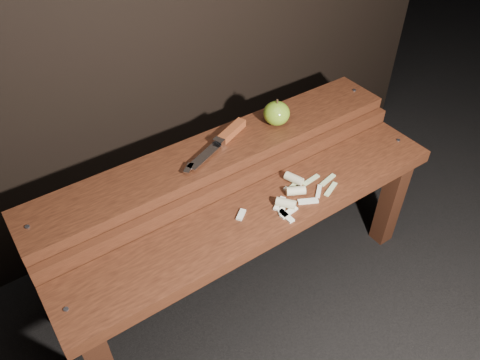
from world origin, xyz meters
TOP-DOWN VIEW (x-y plane):
  - ground at (0.00, 0.00)m, footprint 60.00×60.00m
  - bench_front_tier at (0.00, -0.06)m, footprint 1.20×0.20m
  - bench_rear_tier at (0.00, 0.17)m, footprint 1.20×0.21m
  - apple at (0.21, 0.17)m, footprint 0.08×0.08m
  - knife at (0.03, 0.19)m, footprint 0.28×0.13m
  - apple_scraps at (0.10, -0.06)m, footprint 0.35×0.16m

SIDE VIEW (x-z plane):
  - ground at x=0.00m, z-range 0.00..0.00m
  - bench_front_tier at x=0.00m, z-range 0.14..0.56m
  - bench_rear_tier at x=0.00m, z-range 0.16..0.67m
  - apple_scraps at x=0.10m, z-range 0.42..0.44m
  - knife at x=0.03m, z-range 0.50..0.52m
  - apple at x=0.21m, z-range 0.49..0.58m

